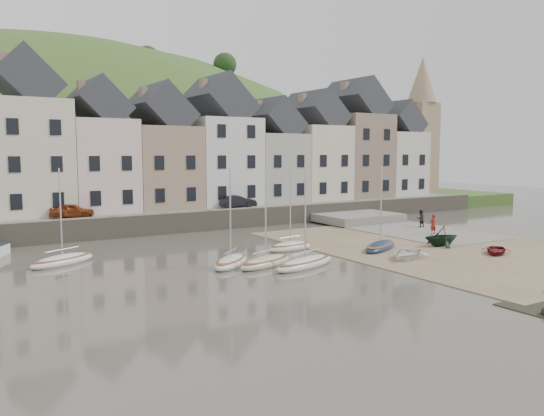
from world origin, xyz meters
TOP-DOWN VIEW (x-y plane):
  - ground at (0.00, 0.00)m, footprint 160.00×160.00m
  - quay_land at (0.00, 32.00)m, footprint 90.00×30.00m
  - quay_street at (0.00, 20.50)m, footprint 70.00×7.00m
  - seawall at (0.00, 17.00)m, footprint 70.00×1.20m
  - beach at (11.00, 0.00)m, footprint 18.00×26.00m
  - slipway at (15.00, 8.00)m, footprint 8.00×18.00m
  - hillside at (-5.00, 60.00)m, footprint 134.40×84.00m
  - townhouse_terrace at (1.76, 24.00)m, footprint 61.05×8.00m
  - church_spire at (34.55, 24.00)m, footprint 4.00×4.00m
  - sailboat_0 at (-14.28, 8.19)m, footprint 4.82×3.52m
  - sailboat_1 at (-5.41, 2.17)m, footprint 4.11×3.96m
  - sailboat_2 at (-3.59, 0.94)m, footprint 4.79×2.98m
  - sailboat_3 at (0.78, 4.75)m, footprint 4.00×2.03m
  - sailboat_4 at (-1.66, -0.59)m, footprint 5.50×3.06m
  - sailboat_5 at (6.38, 1.33)m, footprint 5.01×3.73m
  - rowboat_white at (5.47, -2.17)m, footprint 3.93×3.51m
  - rowboat_green at (11.13, -0.13)m, footprint 3.29×2.98m
  - rowboat_red at (11.85, -4.32)m, footprint 3.33×3.12m
  - person_red at (14.89, 4.02)m, footprint 0.62×0.41m
  - person_dark at (17.22, 7.61)m, footprint 0.82×0.66m
  - car_left at (-11.34, 19.50)m, footprint 3.81×2.46m
  - car_right at (4.34, 19.50)m, footprint 3.93×2.17m

SIDE VIEW (x-z plane):
  - hillside at x=-5.00m, z-range -59.99..24.01m
  - ground at x=0.00m, z-range 0.00..0.00m
  - beach at x=11.00m, z-range 0.00..0.06m
  - slipway at x=15.00m, z-range 0.00..0.12m
  - sailboat_4 at x=-1.66m, z-range -2.90..3.42m
  - sailboat_5 at x=6.38m, z-range -2.90..3.42m
  - sailboat_0 at x=-14.28m, z-range -2.90..3.42m
  - sailboat_2 at x=-3.59m, z-range -2.90..3.42m
  - sailboat_1 at x=-5.41m, z-range -2.90..3.42m
  - sailboat_3 at x=0.78m, z-range -2.89..3.43m
  - rowboat_red at x=11.85m, z-range 0.06..0.62m
  - rowboat_white at x=5.47m, z-range 0.06..0.73m
  - quay_land at x=0.00m, z-range 0.00..1.50m
  - rowboat_green at x=11.13m, z-range 0.06..1.57m
  - seawall at x=0.00m, z-range 0.00..1.80m
  - person_dark at x=17.22m, z-range 0.12..1.71m
  - person_red at x=14.89m, z-range 0.12..1.82m
  - quay_street at x=0.00m, z-range 1.50..1.60m
  - car_left at x=-11.34m, z-range 1.60..2.81m
  - car_right at x=4.34m, z-range 1.60..2.83m
  - townhouse_terrace at x=1.76m, z-range 0.36..14.29m
  - church_spire at x=34.55m, z-range 2.06..20.06m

